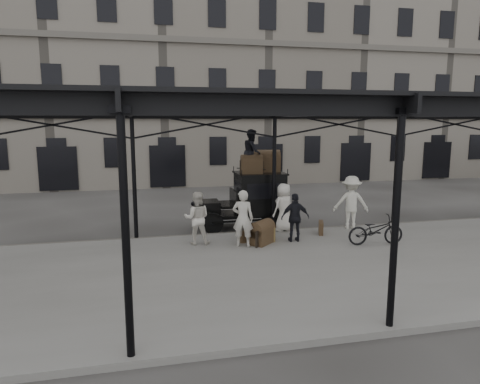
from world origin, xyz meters
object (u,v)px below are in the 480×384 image
object	(u,v)px
taxi	(252,197)
porter_left	(243,218)
steamer_trunk_roof_near	(252,166)
bicycle	(376,230)
steamer_trunk_platform	(262,234)
porter_official	(295,218)

from	to	relation	value
taxi	porter_left	size ratio (longest dim) A/B	1.96
porter_left	steamer_trunk_roof_near	world-z (taller)	steamer_trunk_roof_near
taxi	bicycle	world-z (taller)	taxi
steamer_trunk_roof_near	steamer_trunk_platform	size ratio (longest dim) A/B	0.93
porter_left	bicycle	world-z (taller)	porter_left
taxi	porter_left	xyz separation A→B (m)	(-1.07, -3.03, -0.12)
bicycle	steamer_trunk_platform	distance (m)	3.74
steamer_trunk_platform	bicycle	bearing A→B (deg)	-58.02
steamer_trunk_platform	porter_official	bearing A→B (deg)	-43.13
taxi	porter_left	distance (m)	3.22
bicycle	porter_left	bearing A→B (deg)	85.51
porter_left	porter_official	world-z (taller)	porter_left
taxi	porter_official	distance (m)	2.95
porter_official	steamer_trunk_platform	world-z (taller)	porter_official
bicycle	steamer_trunk_platform	world-z (taller)	bicycle
porter_official	steamer_trunk_roof_near	size ratio (longest dim) A/B	1.99
steamer_trunk_roof_near	steamer_trunk_platform	xyz separation A→B (m)	(-0.30, -2.59, -2.01)
taxi	porter_official	world-z (taller)	taxi
porter_left	porter_official	bearing A→B (deg)	-152.54
taxi	bicycle	bearing A→B (deg)	-49.56
taxi	steamer_trunk_platform	distance (m)	2.95
porter_left	steamer_trunk_roof_near	xyz separation A→B (m)	(0.99, 2.79, 1.40)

